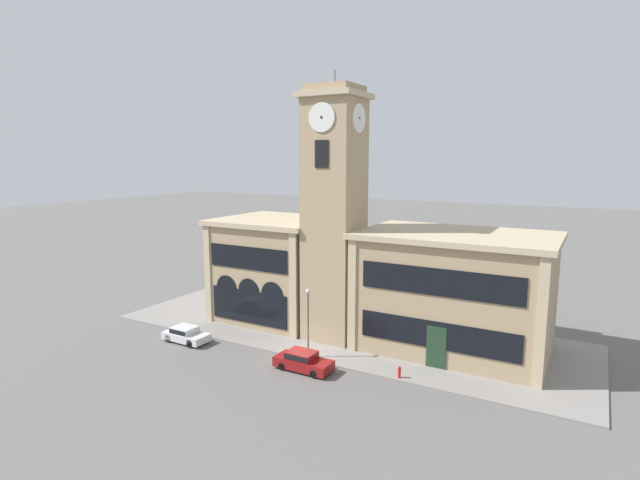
{
  "coord_description": "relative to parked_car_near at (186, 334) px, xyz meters",
  "views": [
    {
      "loc": [
        19.8,
        -31.96,
        15.79
      ],
      "look_at": [
        -0.18,
        3.47,
        9.13
      ],
      "focal_mm": 28.0,
      "sensor_mm": 36.0,
      "label": 1
    }
  ],
  "objects": [
    {
      "name": "ground_plane",
      "position": [
        10.76,
        1.6,
        -0.71
      ],
      "size": [
        300.0,
        300.0,
        0.0
      ],
      "primitive_type": "plane",
      "color": "#605E5B"
    },
    {
      "name": "sidewalk_kerb",
      "position": [
        10.76,
        9.07,
        -0.63
      ],
      "size": [
        42.63,
        14.94,
        0.15
      ],
      "color": "gray",
      "rests_on": "ground_plane"
    },
    {
      "name": "clock_tower",
      "position": [
        10.76,
        7.24,
        10.21
      ],
      "size": [
        5.05,
        5.05,
        22.94
      ],
      "color": "tan",
      "rests_on": "ground_plane"
    },
    {
      "name": "town_hall_left_wing",
      "position": [
        3.08,
        9.77,
        4.31
      ],
      "size": [
        11.1,
        10.18,
        9.99
      ],
      "color": "tan",
      "rests_on": "ground_plane"
    },
    {
      "name": "town_hall_right_wing",
      "position": [
        20.65,
        9.78,
        4.25
      ],
      "size": [
        15.54,
        10.18,
        9.87
      ],
      "color": "tan",
      "rests_on": "ground_plane"
    },
    {
      "name": "parked_car_near",
      "position": [
        0.0,
        0.0,
        0.0
      ],
      "size": [
        4.14,
        1.94,
        1.34
      ],
      "rotation": [
        0.0,
        0.0,
        -0.01
      ],
      "color": "silver",
      "rests_on": "ground_plane"
    },
    {
      "name": "parked_car_mid",
      "position": [
        11.95,
        0.0,
        0.04
      ],
      "size": [
        4.48,
        1.88,
        1.44
      ],
      "rotation": [
        0.0,
        0.0,
        -0.01
      ],
      "color": "maroon",
      "rests_on": "ground_plane"
    },
    {
      "name": "street_lamp",
      "position": [
        11.16,
        2.12,
        3.11
      ],
      "size": [
        0.36,
        0.36,
        5.56
      ],
      "color": "#4C4C51",
      "rests_on": "sidewalk_kerb"
    },
    {
      "name": "fire_hydrant",
      "position": [
        18.88,
        2.0,
        -0.14
      ],
      "size": [
        0.22,
        0.22,
        0.87
      ],
      "color": "red",
      "rests_on": "sidewalk_kerb"
    }
  ]
}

